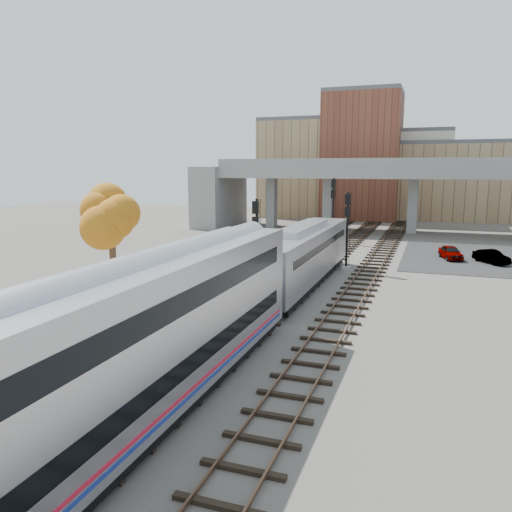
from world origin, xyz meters
The scene contains 15 objects.
ground centered at (0.00, 0.00, 0.00)m, with size 160.00×160.00×0.00m, color #47423D.
platform centered at (-7.25, 0.00, 0.17)m, with size 4.50×60.00×0.35m, color #9E9E99.
yellow_strip centered at (-5.35, 0.00, 0.35)m, with size 0.70×60.00×0.01m, color yellow.
tracks centered at (0.93, 12.50, 0.08)m, with size 10.70×95.00×0.25m.
overpass centered at (4.92, 45.00, 5.81)m, with size 54.00×12.00×9.50m.
buildings_far centered at (1.26, 66.57, 7.88)m, with size 43.00×21.00×20.60m.
parking_lot centered at (14.00, 28.00, 0.02)m, with size 14.00×18.00×0.04m, color black.
locomotive centered at (1.00, 11.79, 2.28)m, with size 3.02×19.05×4.10m.
coach centered at (1.00, -10.81, 2.80)m, with size 3.03×25.00×5.00m.
signal_mast_near centered at (-1.10, 7.86, 3.00)m, with size 0.60×0.64×6.34m.
signal_mast_mid centered at (3.00, 18.35, 3.02)m, with size 0.60×0.64×6.36m.
signal_mast_far centered at (-1.10, 33.56, 3.60)m, with size 0.60×0.64×7.20m.
tree centered at (-9.95, 4.87, 5.12)m, with size 3.60×3.60×6.91m.
car_a centered at (11.26, 26.33, 0.66)m, with size 1.47×3.65×1.24m, color #99999E.
car_b centered at (14.55, 25.30, 0.63)m, with size 1.24×3.56×1.17m, color #99999E.
Camera 1 is at (9.52, -22.06, 8.20)m, focal length 35.00 mm.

